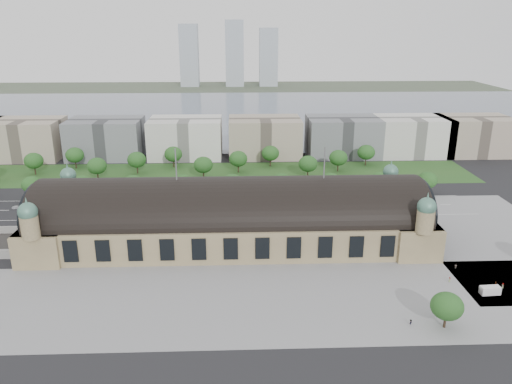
{
  "coord_description": "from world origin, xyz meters",
  "views": [
    {
      "loc": [
        2.9,
        -177.82,
        80.81
      ],
      "look_at": [
        10.22,
        18.7,
        14.0
      ],
      "focal_mm": 35.0,
      "sensor_mm": 36.0,
      "label": 1
    }
  ],
  "objects_px": {
    "pedestrian_4": "(411,322)",
    "pedestrian_5": "(503,286)",
    "parked_car_2": "(109,221)",
    "parked_car_3": "(105,218)",
    "petrol_station": "(127,185)",
    "pedestrian_1": "(496,284)",
    "traffic_car_2": "(94,211)",
    "parked_car_1": "(90,219)",
    "parked_car_0": "(109,218)",
    "traffic_car_3": "(136,206)",
    "bus_mid": "(276,213)",
    "parked_car_4": "(127,218)",
    "bus_west": "(225,208)",
    "traffic_car_1": "(17,207)",
    "parked_car_6": "(186,217)",
    "van_east": "(489,291)",
    "parked_car_5": "(166,220)",
    "pedestrian_2": "(456,266)",
    "traffic_car_5": "(340,197)",
    "bus_east": "(320,212)",
    "pedestrian_0": "(450,280)"
  },
  "relations": [
    {
      "from": "bus_west",
      "to": "pedestrian_1",
      "type": "bearing_deg",
      "value": -133.41
    },
    {
      "from": "traffic_car_2",
      "to": "petrol_station",
      "type": "bearing_deg",
      "value": 168.3
    },
    {
      "from": "parked_car_0",
      "to": "pedestrian_4",
      "type": "bearing_deg",
      "value": 22.81
    },
    {
      "from": "parked_car_4",
      "to": "pedestrian_5",
      "type": "bearing_deg",
      "value": 37.85
    },
    {
      "from": "petrol_station",
      "to": "parked_car_6",
      "type": "relative_size",
      "value": 3.04
    },
    {
      "from": "traffic_car_2",
      "to": "parked_car_4",
      "type": "bearing_deg",
      "value": 64.7
    },
    {
      "from": "petrol_station",
      "to": "van_east",
      "type": "distance_m",
      "value": 172.9
    },
    {
      "from": "bus_west",
      "to": "pedestrian_4",
      "type": "distance_m",
      "value": 105.59
    },
    {
      "from": "petrol_station",
      "to": "traffic_car_3",
      "type": "relative_size",
      "value": 2.6
    },
    {
      "from": "van_east",
      "to": "pedestrian_0",
      "type": "relative_size",
      "value": 3.57
    },
    {
      "from": "parked_car_5",
      "to": "parked_car_6",
      "type": "distance_m",
      "value": 9.18
    },
    {
      "from": "traffic_car_2",
      "to": "pedestrian_5",
      "type": "relative_size",
      "value": 2.65
    },
    {
      "from": "parked_car_2",
      "to": "parked_car_6",
      "type": "bearing_deg",
      "value": 56.59
    },
    {
      "from": "parked_car_6",
      "to": "pedestrian_1",
      "type": "bearing_deg",
      "value": 37.96
    },
    {
      "from": "petrol_station",
      "to": "parked_car_3",
      "type": "height_order",
      "value": "petrol_station"
    },
    {
      "from": "pedestrian_4",
      "to": "pedestrian_5",
      "type": "distance_m",
      "value": 41.23
    },
    {
      "from": "parked_car_3",
      "to": "van_east",
      "type": "relative_size",
      "value": 0.67
    },
    {
      "from": "petrol_station",
      "to": "parked_car_4",
      "type": "distance_m",
      "value": 41.34
    },
    {
      "from": "bus_east",
      "to": "pedestrian_4",
      "type": "bearing_deg",
      "value": -167.41
    },
    {
      "from": "traffic_car_1",
      "to": "parked_car_2",
      "type": "distance_m",
      "value": 49.29
    },
    {
      "from": "traffic_car_3",
      "to": "bus_mid",
      "type": "distance_m",
      "value": 65.27
    },
    {
      "from": "bus_east",
      "to": "pedestrian_5",
      "type": "relative_size",
      "value": 5.94
    },
    {
      "from": "petrol_station",
      "to": "bus_west",
      "type": "height_order",
      "value": "petrol_station"
    },
    {
      "from": "parked_car_6",
      "to": "bus_west",
      "type": "bearing_deg",
      "value": 91.55
    },
    {
      "from": "parked_car_1",
      "to": "pedestrian_1",
      "type": "distance_m",
      "value": 159.68
    },
    {
      "from": "parked_car_0",
      "to": "bus_west",
      "type": "distance_m",
      "value": 50.25
    },
    {
      "from": "pedestrian_4",
      "to": "traffic_car_1",
      "type": "bearing_deg",
      "value": -69.31
    },
    {
      "from": "parked_car_0",
      "to": "pedestrian_5",
      "type": "bearing_deg",
      "value": 36.99
    },
    {
      "from": "parked_car_1",
      "to": "traffic_car_5",
      "type": "bearing_deg",
      "value": 65.01
    },
    {
      "from": "bus_west",
      "to": "pedestrian_4",
      "type": "height_order",
      "value": "bus_west"
    },
    {
      "from": "parked_car_0",
      "to": "parked_car_3",
      "type": "relative_size",
      "value": 1.04
    },
    {
      "from": "parked_car_4",
      "to": "parked_car_0",
      "type": "bearing_deg",
      "value": -117.29
    },
    {
      "from": "parked_car_2",
      "to": "bus_west",
      "type": "xyz_separation_m",
      "value": [
        49.19,
        10.29,
        1.12
      ]
    },
    {
      "from": "traffic_car_1",
      "to": "parked_car_4",
      "type": "height_order",
      "value": "traffic_car_1"
    },
    {
      "from": "parked_car_1",
      "to": "pedestrian_4",
      "type": "distance_m",
      "value": 139.57
    },
    {
      "from": "bus_mid",
      "to": "pedestrian_5",
      "type": "bearing_deg",
      "value": -135.12
    },
    {
      "from": "parked_car_6",
      "to": "pedestrian_2",
      "type": "relative_size",
      "value": 2.33
    },
    {
      "from": "petrol_station",
      "to": "pedestrian_4",
      "type": "xyz_separation_m",
      "value": [
        104.85,
        -123.79,
        -2.06
      ]
    },
    {
      "from": "pedestrian_2",
      "to": "van_east",
      "type": "bearing_deg",
      "value": 171.09
    },
    {
      "from": "petrol_station",
      "to": "bus_east",
      "type": "bearing_deg",
      "value": -22.37
    },
    {
      "from": "traffic_car_1",
      "to": "parked_car_6",
      "type": "height_order",
      "value": "traffic_car_1"
    },
    {
      "from": "bus_east",
      "to": "pedestrian_1",
      "type": "bearing_deg",
      "value": -139.37
    },
    {
      "from": "parked_car_3",
      "to": "petrol_station",
      "type": "bearing_deg",
      "value": 146.5
    },
    {
      "from": "parked_car_6",
      "to": "pedestrian_4",
      "type": "bearing_deg",
      "value": 18.88
    },
    {
      "from": "petrol_station",
      "to": "pedestrian_1",
      "type": "bearing_deg",
      "value": -36.34
    },
    {
      "from": "parked_car_1",
      "to": "pedestrian_5",
      "type": "height_order",
      "value": "pedestrian_5"
    },
    {
      "from": "parked_car_2",
      "to": "parked_car_3",
      "type": "relative_size",
      "value": 1.25
    },
    {
      "from": "bus_west",
      "to": "traffic_car_3",
      "type": "bearing_deg",
      "value": 73.55
    },
    {
      "from": "petrol_station",
      "to": "bus_mid",
      "type": "height_order",
      "value": "petrol_station"
    },
    {
      "from": "parked_car_5",
      "to": "pedestrian_1",
      "type": "height_order",
      "value": "parked_car_5"
    }
  ]
}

